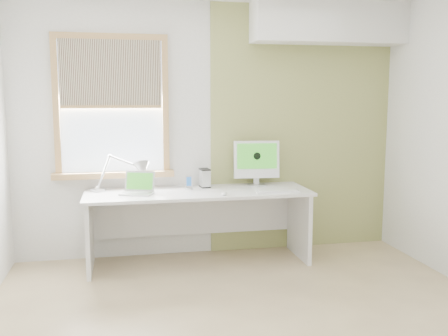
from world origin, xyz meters
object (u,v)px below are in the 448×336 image
object	(u,v)px
desk	(198,209)
imac	(257,160)
external_drive	(205,178)
laptop	(138,188)
desk_lamp	(134,172)

from	to	relation	value
desk	imac	bearing A→B (deg)	13.30
desk	external_drive	bearing A→B (deg)	55.95
desk	laptop	bearing A→B (deg)	-174.31
external_drive	imac	world-z (taller)	imac
laptop	external_drive	distance (m)	0.71
desk_lamp	external_drive	size ratio (longest dim) A/B	3.29
desk	desk_lamp	world-z (taller)	desk_lamp
desk_lamp	external_drive	distance (m)	0.72
desk_lamp	external_drive	xyz separation A→B (m)	(0.71, 0.07, -0.10)
desk_lamp	laptop	world-z (taller)	desk_lamp
external_drive	imac	bearing A→B (deg)	1.01
desk	imac	world-z (taller)	imac
desk_lamp	external_drive	world-z (taller)	desk_lamp
external_drive	imac	xyz separation A→B (m)	(0.55, 0.01, 0.17)
desk_lamp	imac	bearing A→B (deg)	3.81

